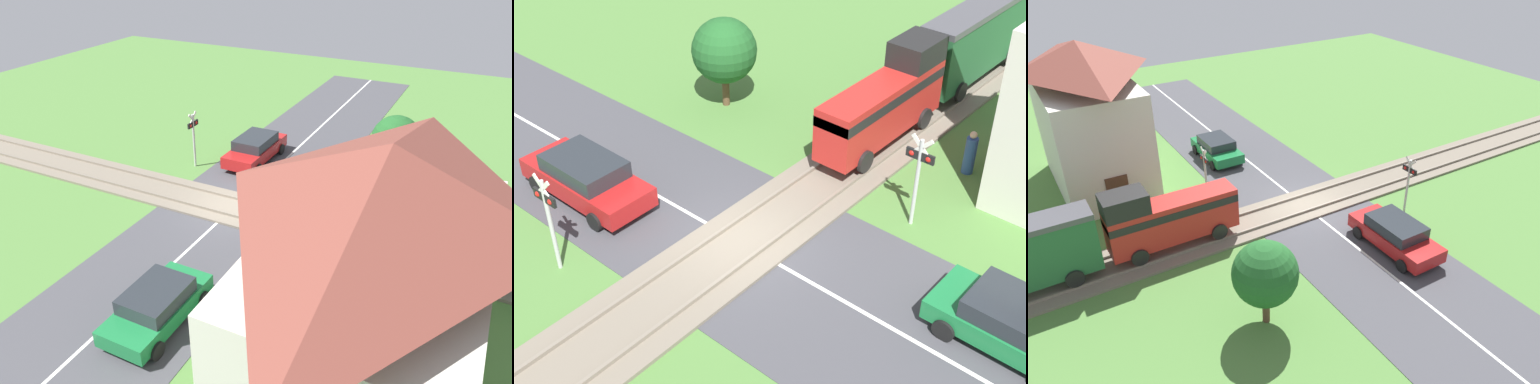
# 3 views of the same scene
# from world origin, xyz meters

# --- Properties ---
(ground_plane) EXTENTS (60.00, 60.00, 0.00)m
(ground_plane) POSITION_xyz_m (0.00, 0.00, 0.00)
(ground_plane) COLOR #4C7A38
(road_surface) EXTENTS (48.00, 6.40, 0.02)m
(road_surface) POSITION_xyz_m (0.00, 0.00, 0.01)
(road_surface) COLOR #424247
(road_surface) RESTS_ON ground_plane
(track_bed) EXTENTS (2.80, 48.00, 0.24)m
(track_bed) POSITION_xyz_m (0.00, 0.00, 0.07)
(track_bed) COLOR #756B5B
(track_bed) RESTS_ON ground_plane
(train) EXTENTS (1.58, 12.95, 3.18)m
(train) POSITION_xyz_m (0.00, 10.75, 1.86)
(train) COLOR red
(train) RESTS_ON track_bed
(car_near_crossing) EXTENTS (4.54, 1.99, 1.46)m
(car_near_crossing) POSITION_xyz_m (-5.24, -1.44, 0.77)
(car_near_crossing) COLOR #A81919
(car_near_crossing) RESTS_ON ground_plane
(car_far_side) EXTENTS (4.02, 1.97, 1.38)m
(car_far_side) POSITION_xyz_m (7.55, 1.44, 0.73)
(car_far_side) COLOR #197038
(car_far_side) RESTS_ON ground_plane
(crossing_signal_west_approach) EXTENTS (0.90, 0.18, 3.05)m
(crossing_signal_west_approach) POSITION_xyz_m (-3.18, -4.05, 1.96)
(crossing_signal_west_approach) COLOR #B7B7B7
(crossing_signal_west_approach) RESTS_ON ground_plane
(crossing_signal_east_approach) EXTENTS (0.90, 0.18, 3.05)m
(crossing_signal_east_approach) POSITION_xyz_m (3.18, 4.05, 1.96)
(crossing_signal_east_approach) COLOR #B7B7B7
(crossing_signal_east_approach) RESTS_ON ground_plane
(station_building) EXTENTS (8.43, 4.91, 7.94)m
(station_building) POSITION_xyz_m (8.21, 8.31, 3.86)
(station_building) COLOR beige
(station_building) RESTS_ON ground_plane
(pedestrian_by_station) EXTENTS (0.38, 0.38, 1.56)m
(pedestrian_by_station) POSITION_xyz_m (3.14, 7.66, 0.71)
(pedestrian_by_station) COLOR #2D4C8E
(pedestrian_by_station) RESTS_ON ground_plane
(tree_by_station) EXTENTS (2.61, 2.61, 4.58)m
(tree_by_station) POSITION_xyz_m (14.61, 8.03, 3.01)
(tree_by_station) COLOR brown
(tree_by_station) RESTS_ON ground_plane
(tree_roadside_hedge) EXTENTS (2.45, 2.45, 3.47)m
(tree_roadside_hedge) POSITION_xyz_m (-6.19, 5.84, 2.23)
(tree_roadside_hedge) COLOR brown
(tree_roadside_hedge) RESTS_ON ground_plane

